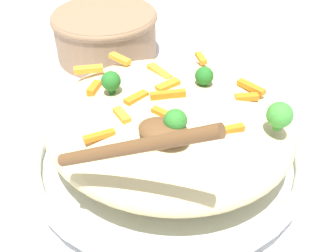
% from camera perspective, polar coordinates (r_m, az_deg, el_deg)
% --- Properties ---
extents(ground_plane, '(2.40, 2.40, 0.00)m').
position_cam_1_polar(ground_plane, '(0.53, 0.00, -5.33)').
color(ground_plane, silver).
extents(serving_bowl, '(0.35, 0.35, 0.04)m').
position_cam_1_polar(serving_bowl, '(0.52, 0.00, -3.76)').
color(serving_bowl, silver).
rests_on(serving_bowl, ground_plane).
extents(pasta_mound, '(0.30, 0.28, 0.07)m').
position_cam_1_polar(pasta_mound, '(0.49, 0.00, 0.47)').
color(pasta_mound, '#DBC689').
rests_on(pasta_mound, serving_bowl).
extents(carrot_piece_0, '(0.03, 0.03, 0.01)m').
position_cam_1_polar(carrot_piece_0, '(0.43, 8.54, -0.48)').
color(carrot_piece_0, orange).
rests_on(carrot_piece_0, pasta_mound).
extents(carrot_piece_1, '(0.04, 0.03, 0.01)m').
position_cam_1_polar(carrot_piece_1, '(0.54, -11.06, 7.80)').
color(carrot_piece_1, orange).
rests_on(carrot_piece_1, pasta_mound).
extents(carrot_piece_2, '(0.04, 0.03, 0.01)m').
position_cam_1_polar(carrot_piece_2, '(0.46, 0.13, 4.15)').
color(carrot_piece_2, orange).
rests_on(carrot_piece_2, pasta_mound).
extents(carrot_piece_3, '(0.03, 0.02, 0.01)m').
position_cam_1_polar(carrot_piece_3, '(0.44, -6.47, 1.50)').
color(carrot_piece_3, orange).
rests_on(carrot_piece_3, pasta_mound).
extents(carrot_piece_4, '(0.02, 0.03, 0.01)m').
position_cam_1_polar(carrot_piece_4, '(0.56, 4.63, 9.47)').
color(carrot_piece_4, orange).
rests_on(carrot_piece_4, pasta_mound).
extents(carrot_piece_5, '(0.04, 0.02, 0.01)m').
position_cam_1_polar(carrot_piece_5, '(0.56, -6.74, 9.34)').
color(carrot_piece_5, orange).
rests_on(carrot_piece_5, pasta_mound).
extents(carrot_piece_6, '(0.03, 0.01, 0.01)m').
position_cam_1_polar(carrot_piece_6, '(0.44, -0.38, 1.55)').
color(carrot_piece_6, orange).
rests_on(carrot_piece_6, pasta_mound).
extents(carrot_piece_7, '(0.03, 0.02, 0.01)m').
position_cam_1_polar(carrot_piece_7, '(0.49, 10.94, 4.01)').
color(carrot_piece_7, orange).
rests_on(carrot_piece_7, pasta_mound).
extents(carrot_piece_8, '(0.02, 0.03, 0.01)m').
position_cam_1_polar(carrot_piece_8, '(0.47, -4.46, 3.98)').
color(carrot_piece_8, orange).
rests_on(carrot_piece_8, pasta_mound).
extents(carrot_piece_9, '(0.03, 0.03, 0.01)m').
position_cam_1_polar(carrot_piece_9, '(0.43, -9.59, -1.34)').
color(carrot_piece_9, orange).
rests_on(carrot_piece_9, pasta_mound).
extents(carrot_piece_10, '(0.01, 0.03, 0.01)m').
position_cam_1_polar(carrot_piece_10, '(0.50, -10.30, 5.24)').
color(carrot_piece_10, orange).
rests_on(carrot_piece_10, pasta_mound).
extents(carrot_piece_11, '(0.02, 0.03, 0.01)m').
position_cam_1_polar(carrot_piece_11, '(0.49, -0.02, 5.66)').
color(carrot_piece_11, orange).
rests_on(carrot_piece_11, pasta_mound).
extents(carrot_piece_12, '(0.04, 0.03, 0.01)m').
position_cam_1_polar(carrot_piece_12, '(0.52, -1.19, 7.55)').
color(carrot_piece_12, orange).
rests_on(carrot_piece_12, pasta_mound).
extents(carrot_piece_13, '(0.04, 0.02, 0.01)m').
position_cam_1_polar(carrot_piece_13, '(0.50, 11.55, 5.36)').
color(carrot_piece_13, orange).
rests_on(carrot_piece_13, pasta_mound).
extents(broccoli_floret_0, '(0.02, 0.02, 0.03)m').
position_cam_1_polar(broccoli_floret_0, '(0.41, 1.04, 0.69)').
color(broccoli_floret_0, '#296820').
rests_on(broccoli_floret_0, pasta_mound).
extents(broccoli_floret_1, '(0.02, 0.02, 0.03)m').
position_cam_1_polar(broccoli_floret_1, '(0.49, 5.09, 6.96)').
color(broccoli_floret_1, '#205B1C').
rests_on(broccoli_floret_1, pasta_mound).
extents(broccoli_floret_2, '(0.03, 0.03, 0.03)m').
position_cam_1_polar(broccoli_floret_2, '(0.44, 15.35, 1.45)').
color(broccoli_floret_2, '#377928').
rests_on(broccoli_floret_2, pasta_mound).
extents(broccoli_floret_3, '(0.02, 0.02, 0.03)m').
position_cam_1_polar(broccoli_floret_3, '(0.48, -7.98, 6.20)').
color(broccoli_floret_3, '#205B1C').
rests_on(broccoli_floret_3, pasta_mound).
extents(serving_spoon, '(0.15, 0.11, 0.09)m').
position_cam_1_polar(serving_spoon, '(0.38, -2.02, -1.50)').
color(serving_spoon, brown).
rests_on(serving_spoon, pasta_mound).
extents(companion_bowl, '(0.19, 0.19, 0.08)m').
position_cam_1_polar(companion_bowl, '(0.76, -8.71, 12.87)').
color(companion_bowl, '#8C6B4C').
rests_on(companion_bowl, ground_plane).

